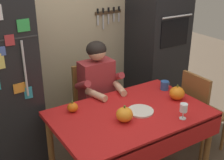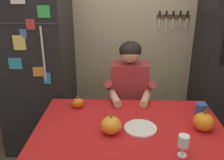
{
  "view_description": "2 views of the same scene",
  "coord_description": "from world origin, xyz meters",
  "px_view_note": "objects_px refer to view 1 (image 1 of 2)",
  "views": [
    {
      "loc": [
        -1.38,
        -1.78,
        2.05
      ],
      "look_at": [
        -0.11,
        0.24,
        1.03
      ],
      "focal_mm": 47.23,
      "sensor_mm": 36.0,
      "label": 1
    },
    {
      "loc": [
        -0.07,
        -1.52,
        1.74
      ],
      "look_at": [
        -0.14,
        0.27,
        1.04
      ],
      "focal_mm": 39.88,
      "sensor_mm": 36.0,
      "label": 2
    }
  ],
  "objects_px": {
    "dining_table": "(132,121)",
    "pumpkin_medium": "(177,93)",
    "chair_behind_person": "(92,101)",
    "seated_person": "(100,89)",
    "serving_tray": "(140,111)",
    "wall_oven": "(157,40)",
    "coffee_mug": "(165,85)",
    "pumpkin_small": "(73,107)",
    "wine_glass": "(184,108)",
    "chair_right_side": "(199,110)",
    "pumpkin_large": "(125,115)"
  },
  "relations": [
    {
      "from": "dining_table",
      "to": "seated_person",
      "type": "height_order",
      "value": "seated_person"
    },
    {
      "from": "pumpkin_small",
      "to": "serving_tray",
      "type": "relative_size",
      "value": 0.45
    },
    {
      "from": "pumpkin_large",
      "to": "dining_table",
      "type": "bearing_deg",
      "value": 31.19
    },
    {
      "from": "chair_behind_person",
      "to": "seated_person",
      "type": "bearing_deg",
      "value": -90.0
    },
    {
      "from": "serving_tray",
      "to": "pumpkin_small",
      "type": "bearing_deg",
      "value": 147.25
    },
    {
      "from": "dining_table",
      "to": "pumpkin_medium",
      "type": "height_order",
      "value": "pumpkin_medium"
    },
    {
      "from": "dining_table",
      "to": "pumpkin_small",
      "type": "xyz_separation_m",
      "value": [
        -0.44,
        0.31,
        0.13
      ]
    },
    {
      "from": "dining_table",
      "to": "serving_tray",
      "type": "height_order",
      "value": "serving_tray"
    },
    {
      "from": "wine_glass",
      "to": "serving_tray",
      "type": "distance_m",
      "value": 0.39
    },
    {
      "from": "seated_person",
      "to": "pumpkin_small",
      "type": "bearing_deg",
      "value": -147.03
    },
    {
      "from": "seated_person",
      "to": "serving_tray",
      "type": "bearing_deg",
      "value": -84.37
    },
    {
      "from": "wall_oven",
      "to": "seated_person",
      "type": "distance_m",
      "value": 1.13
    },
    {
      "from": "chair_behind_person",
      "to": "pumpkin_medium",
      "type": "distance_m",
      "value": 1.0
    },
    {
      "from": "wall_oven",
      "to": "coffee_mug",
      "type": "xyz_separation_m",
      "value": [
        -0.46,
        -0.7,
        -0.26
      ]
    },
    {
      "from": "seated_person",
      "to": "pumpkin_small",
      "type": "xyz_separation_m",
      "value": [
        -0.45,
        -0.29,
        0.05
      ]
    },
    {
      "from": "chair_behind_person",
      "to": "coffee_mug",
      "type": "relative_size",
      "value": 8.18
    },
    {
      "from": "coffee_mug",
      "to": "pumpkin_large",
      "type": "relative_size",
      "value": 0.77
    },
    {
      "from": "dining_table",
      "to": "coffee_mug",
      "type": "relative_size",
      "value": 12.31
    },
    {
      "from": "pumpkin_large",
      "to": "pumpkin_medium",
      "type": "xyz_separation_m",
      "value": [
        0.67,
        0.07,
        0.0
      ]
    },
    {
      "from": "wine_glass",
      "to": "pumpkin_medium",
      "type": "height_order",
      "value": "pumpkin_medium"
    },
    {
      "from": "dining_table",
      "to": "serving_tray",
      "type": "relative_size",
      "value": 5.84
    },
    {
      "from": "coffee_mug",
      "to": "pumpkin_large",
      "type": "bearing_deg",
      "value": -156.82
    },
    {
      "from": "chair_right_side",
      "to": "wine_glass",
      "type": "relative_size",
      "value": 6.49
    },
    {
      "from": "chair_behind_person",
      "to": "serving_tray",
      "type": "relative_size",
      "value": 3.88
    },
    {
      "from": "seated_person",
      "to": "serving_tray",
      "type": "height_order",
      "value": "seated_person"
    },
    {
      "from": "wall_oven",
      "to": "chair_behind_person",
      "type": "height_order",
      "value": "wall_oven"
    },
    {
      "from": "chair_right_side",
      "to": "coffee_mug",
      "type": "height_order",
      "value": "chair_right_side"
    },
    {
      "from": "chair_behind_person",
      "to": "wine_glass",
      "type": "distance_m",
      "value": 1.19
    },
    {
      "from": "chair_right_side",
      "to": "dining_table",
      "type": "bearing_deg",
      "value": 179.79
    },
    {
      "from": "coffee_mug",
      "to": "dining_table",
      "type": "bearing_deg",
      "value": -158.81
    },
    {
      "from": "pumpkin_small",
      "to": "wine_glass",
      "type": "bearing_deg",
      "value": -39.59
    },
    {
      "from": "wall_oven",
      "to": "pumpkin_large",
      "type": "bearing_deg",
      "value": -139.71
    },
    {
      "from": "seated_person",
      "to": "pumpkin_large",
      "type": "height_order",
      "value": "seated_person"
    },
    {
      "from": "pumpkin_small",
      "to": "seated_person",
      "type": "bearing_deg",
      "value": 32.97
    },
    {
      "from": "chair_right_side",
      "to": "serving_tray",
      "type": "bearing_deg",
      "value": -178.7
    },
    {
      "from": "wall_oven",
      "to": "chair_behind_person",
      "type": "relative_size",
      "value": 2.26
    },
    {
      "from": "wall_oven",
      "to": "coffee_mug",
      "type": "bearing_deg",
      "value": -123.69
    },
    {
      "from": "pumpkin_large",
      "to": "pumpkin_small",
      "type": "distance_m",
      "value": 0.49
    },
    {
      "from": "serving_tray",
      "to": "pumpkin_large",
      "type": "bearing_deg",
      "value": -164.4
    },
    {
      "from": "seated_person",
      "to": "wine_glass",
      "type": "distance_m",
      "value": 0.97
    },
    {
      "from": "chair_right_side",
      "to": "serving_tray",
      "type": "xyz_separation_m",
      "value": [
        -0.82,
        -0.02,
        0.24
      ]
    },
    {
      "from": "seated_person",
      "to": "pumpkin_large",
      "type": "xyz_separation_m",
      "value": [
        -0.15,
        -0.69,
        0.07
      ]
    },
    {
      "from": "wine_glass",
      "to": "pumpkin_medium",
      "type": "xyz_separation_m",
      "value": [
        0.22,
        0.3,
        -0.03
      ]
    },
    {
      "from": "wall_oven",
      "to": "chair_right_side",
      "type": "xyz_separation_m",
      "value": [
        -0.15,
        -0.93,
        -0.54
      ]
    },
    {
      "from": "wine_glass",
      "to": "pumpkin_medium",
      "type": "relative_size",
      "value": 0.94
    },
    {
      "from": "pumpkin_medium",
      "to": "pumpkin_small",
      "type": "bearing_deg",
      "value": 161.87
    },
    {
      "from": "chair_right_side",
      "to": "wine_glass",
      "type": "xyz_separation_m",
      "value": [
        -0.58,
        -0.31,
        0.33
      ]
    },
    {
      "from": "coffee_mug",
      "to": "pumpkin_medium",
      "type": "xyz_separation_m",
      "value": [
        -0.05,
        -0.24,
        0.02
      ]
    },
    {
      "from": "chair_behind_person",
      "to": "pumpkin_small",
      "type": "distance_m",
      "value": 0.72
    },
    {
      "from": "wall_oven",
      "to": "wine_glass",
      "type": "xyz_separation_m",
      "value": [
        -0.73,
        -1.24,
        -0.21
      ]
    }
  ]
}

